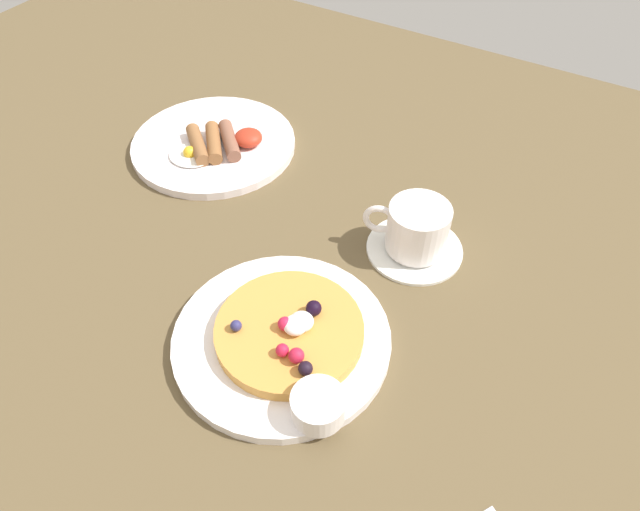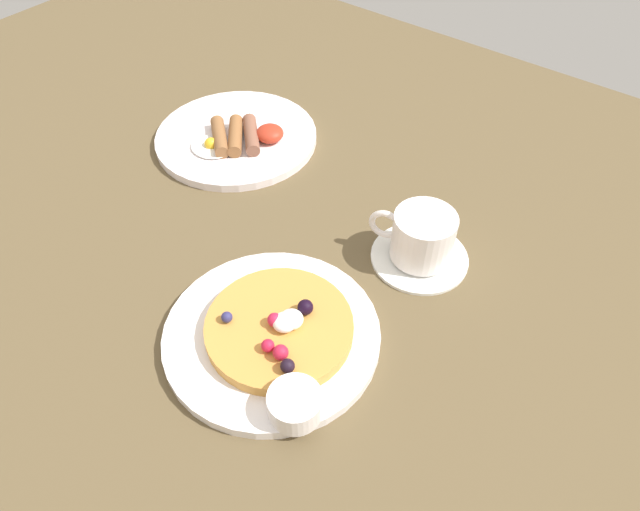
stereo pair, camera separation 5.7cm
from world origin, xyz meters
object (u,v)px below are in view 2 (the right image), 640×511
object	(u,v)px
pancake_plate	(272,335)
syrup_ramekin	(295,404)
coffee_saucer	(419,256)
coffee_cup	(422,235)
breakfast_plate	(236,137)

from	to	relation	value
pancake_plate	syrup_ramekin	xyz separation A→B (cm)	(8.36, -5.93, 2.11)
coffee_saucer	coffee_cup	bearing A→B (deg)	-163.77
syrup_ramekin	coffee_saucer	size ratio (longest dim) A/B	0.45
breakfast_plate	coffee_saucer	world-z (taller)	breakfast_plate
syrup_ramekin	coffee_cup	size ratio (longest dim) A/B	0.51
coffee_saucer	coffee_cup	world-z (taller)	coffee_cup
pancake_plate	coffee_cup	xyz separation A→B (cm)	(6.56, 20.92, 3.51)
pancake_plate	coffee_cup	world-z (taller)	coffee_cup
coffee_saucer	pancake_plate	bearing A→B (deg)	-107.80
coffee_cup	syrup_ramekin	bearing A→B (deg)	-86.17
coffee_saucer	coffee_cup	xyz separation A→B (cm)	(-0.17, -0.05, 3.72)
pancake_plate	coffee_cup	bearing A→B (deg)	72.58
pancake_plate	coffee_saucer	xyz separation A→B (cm)	(6.73, 20.97, -0.22)
coffee_saucer	coffee_cup	distance (cm)	3.73
pancake_plate	breakfast_plate	distance (cm)	38.83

